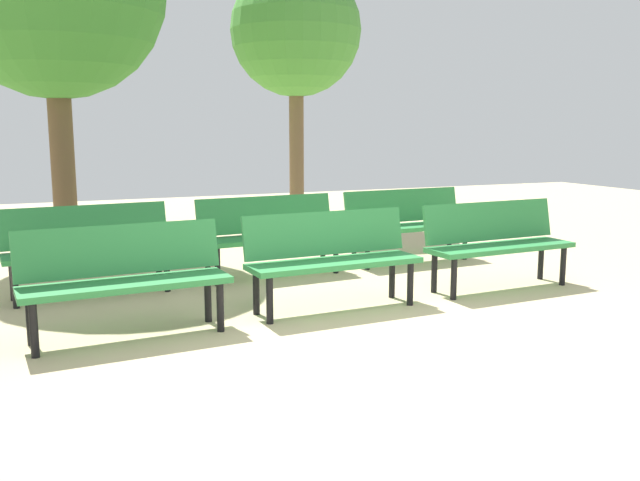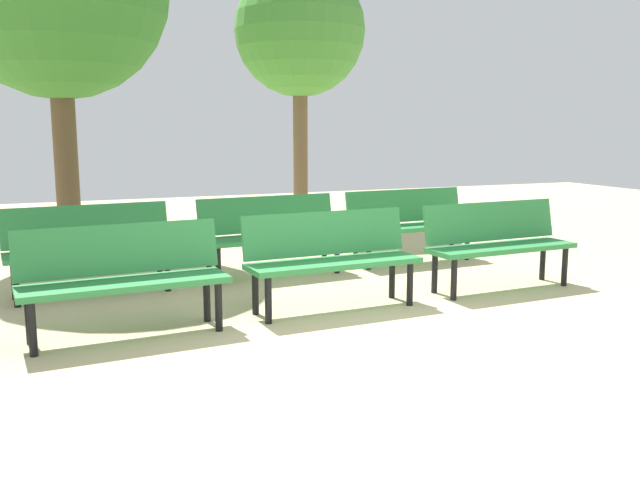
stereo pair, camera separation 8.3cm
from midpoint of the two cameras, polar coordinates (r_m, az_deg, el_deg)
name	(u,v)px [view 1 (the left image)]	position (r m, az deg, el deg)	size (l,w,h in m)	color
ground_plane	(432,360)	(5.06, 8.72, -9.70)	(24.00, 24.00, 0.00)	#CCB789
bench_r0_c0	(124,273)	(5.65, -16.25, -2.63)	(1.63, 0.60, 0.87)	#2D8442
bench_r0_c1	(331,254)	(6.25, 0.57, -1.10)	(1.62, 0.56, 0.87)	#2D8442
bench_r0_c2	(496,239)	(7.28, 14.04, 0.12)	(1.62, 0.56, 0.87)	#2D8442
bench_r1_c0	(89,244)	(7.14, -18.87, -0.28)	(1.63, 0.61, 0.87)	#2D8442
bench_r1_c1	(270,231)	(7.65, -4.44, 0.82)	(1.63, 0.60, 0.87)	#2D8442
bench_r1_c2	(408,220)	(8.52, 6.96, 1.66)	(1.62, 0.57, 0.87)	#2D8442
tree_1	(296,32)	(11.96, -2.21, 16.81)	(2.17, 2.17, 4.29)	brown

